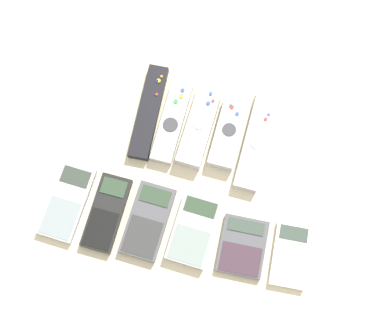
% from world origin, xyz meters
% --- Properties ---
extents(ground_plane, '(3.00, 3.00, 0.00)m').
position_xyz_m(ground_plane, '(0.00, 0.00, 0.00)').
color(ground_plane, beige).
extents(remote_0, '(0.05, 0.21, 0.02)m').
position_xyz_m(remote_0, '(-0.12, 0.13, 0.01)').
color(remote_0, black).
rests_on(remote_0, ground_plane).
extents(remote_1, '(0.05, 0.18, 0.02)m').
position_xyz_m(remote_1, '(-0.07, 0.12, 0.01)').
color(remote_1, '#B7B7BC').
rests_on(remote_1, ground_plane).
extents(remote_2, '(0.06, 0.19, 0.03)m').
position_xyz_m(remote_2, '(-0.01, 0.13, 0.01)').
color(remote_2, '#B7B7BC').
rests_on(remote_2, ground_plane).
extents(remote_3, '(0.06, 0.15, 0.03)m').
position_xyz_m(remote_3, '(0.05, 0.12, 0.01)').
color(remote_3, '#B7B7BC').
rests_on(remote_3, ground_plane).
extents(remote_4, '(0.05, 0.22, 0.02)m').
position_xyz_m(remote_4, '(0.12, 0.12, 0.01)').
color(remote_4, '#B7B7BC').
rests_on(remote_4, ground_plane).
extents(calculator_0, '(0.08, 0.16, 0.01)m').
position_xyz_m(calculator_0, '(-0.23, -0.09, 0.01)').
color(calculator_0, '#B2B2B7').
rests_on(calculator_0, ground_plane).
extents(calculator_1, '(0.07, 0.15, 0.02)m').
position_xyz_m(calculator_1, '(-0.14, -0.10, 0.01)').
color(calculator_1, black).
rests_on(calculator_1, ground_plane).
extents(calculator_2, '(0.08, 0.15, 0.02)m').
position_xyz_m(calculator_2, '(-0.06, -0.09, 0.01)').
color(calculator_2, '#4C4C51').
rests_on(calculator_2, ground_plane).
extents(calculator_3, '(0.09, 0.14, 0.02)m').
position_xyz_m(calculator_3, '(0.03, -0.09, 0.01)').
color(calculator_3, '#B2B2B7').
rests_on(calculator_3, ground_plane).
extents(calculator_4, '(0.09, 0.12, 0.01)m').
position_xyz_m(calculator_4, '(0.13, -0.10, 0.01)').
color(calculator_4, '#4C4C51').
rests_on(calculator_4, ground_plane).
extents(calculator_5, '(0.08, 0.13, 0.01)m').
position_xyz_m(calculator_5, '(0.23, -0.09, 0.01)').
color(calculator_5, silver).
rests_on(calculator_5, ground_plane).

